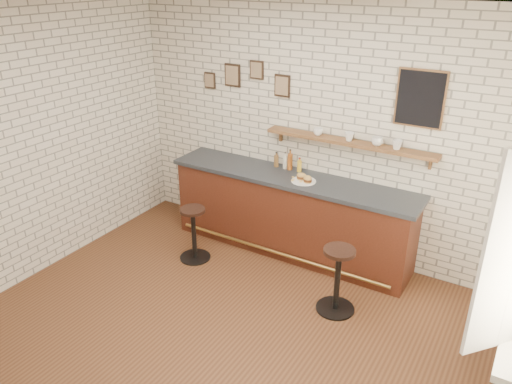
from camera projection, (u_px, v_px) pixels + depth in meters
ground at (227, 332)px, 4.92m from camera, size 5.00×5.00×0.00m
bar_counter at (290, 214)px, 6.12m from camera, size 3.10×0.65×1.01m
sandwich_plate at (304, 181)px, 5.77m from camera, size 0.28×0.28×0.01m
ciabatta_sandwich at (304, 178)px, 5.75m from camera, size 0.23×0.17×0.07m
potato_chips at (302, 180)px, 5.77m from camera, size 0.26×0.20×0.00m
bitters_bottle_brown at (276, 161)px, 6.17m from camera, size 0.06×0.06×0.19m
bitters_bottle_white at (285, 162)px, 6.11m from camera, size 0.05×0.05×0.21m
bitters_bottle_amber at (290, 161)px, 6.07m from camera, size 0.06×0.06×0.26m
condiment_bottle_yellow at (299, 166)px, 6.02m from camera, size 0.05×0.05×0.18m
bar_stool_left at (194, 232)px, 6.01m from camera, size 0.38×0.38×0.68m
bar_stool_right at (337, 278)px, 5.08m from camera, size 0.40×0.40×0.73m
wall_shelf at (349, 143)px, 5.60m from camera, size 2.00×0.18×0.18m
shelf_cup_a at (318, 132)px, 5.75m from camera, size 0.15×0.15×0.09m
shelf_cup_b at (349, 137)px, 5.56m from camera, size 0.15×0.15×0.10m
shelf_cup_c at (377, 141)px, 5.41m from camera, size 0.15×0.15×0.10m
shelf_cup_d at (397, 145)px, 5.31m from camera, size 0.15×0.15×0.10m
back_wall_decor at (340, 89)px, 5.50m from camera, size 2.96×0.02×0.56m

